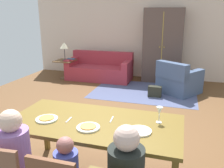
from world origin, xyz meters
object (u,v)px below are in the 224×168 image
at_px(plate_near_woman, 140,131).
at_px(person_man, 18,166).
at_px(table_lamp, 64,46).
at_px(side_table, 65,67).
at_px(book_upper, 71,59).
at_px(book_lower, 71,60).
at_px(plate_near_man, 47,119).
at_px(armoire, 163,46).
at_px(armchair, 178,81).
at_px(couch, 100,69).
at_px(handbag, 155,91).
at_px(dining_table, 94,127).
at_px(wine_glass, 159,111).
at_px(plate_near_child, 88,127).

bearing_deg(plate_near_woman, person_man, -152.56).
bearing_deg(table_lamp, side_table, -90.00).
bearing_deg(book_upper, side_table, -165.65).
bearing_deg(book_lower, plate_near_man, -66.97).
bearing_deg(armoire, armchair, -63.25).
height_order(plate_near_man, couch, couch).
height_order(book_upper, handbag, book_upper).
distance_m(couch, book_upper, 0.93).
xyz_separation_m(armoire, side_table, (-2.85, -0.58, -0.67)).
bearing_deg(book_upper, person_man, -69.42).
bearing_deg(side_table, plate_near_man, -64.87).
height_order(table_lamp, handbag, table_lamp).
bearing_deg(dining_table, armoire, 86.13).
bearing_deg(dining_table, wine_glass, 14.38).
xyz_separation_m(armchair, handbag, (-0.52, -0.46, -0.19)).
bearing_deg(armoire, plate_near_child, -93.73).
bearing_deg(book_lower, dining_table, -60.40).
relative_size(armchair, handbag, 3.71).
relative_size(dining_table, armoire, 0.93).
distance_m(dining_table, armchair, 3.80).
bearing_deg(plate_near_child, book_lower, 118.55).
bearing_deg(person_man, armoire, 80.92).
distance_m(dining_table, plate_near_child, 0.20).
relative_size(dining_table, plate_near_woman, 7.80).
bearing_deg(plate_near_man, armchair, 70.20).
distance_m(plate_near_child, plate_near_woman, 0.54).
height_order(armoire, side_table, armoire).
xyz_separation_m(dining_table, wine_glass, (0.70, 0.18, 0.20)).
distance_m(armchair, side_table, 3.40).
height_order(plate_near_child, table_lamp, table_lamp).
height_order(couch, handbag, couch).
bearing_deg(plate_near_man, book_lower, 113.03).
distance_m(person_man, armchair, 4.57).
height_order(wine_glass, table_lamp, table_lamp).
bearing_deg(side_table, armchair, -7.52).
relative_size(plate_near_child, person_man, 0.23).
height_order(wine_glass, person_man, person_man).
xyz_separation_m(dining_table, book_upper, (-2.36, 4.18, -0.07)).
height_order(dining_table, armoire, armoire).
bearing_deg(dining_table, handbag, 84.42).
bearing_deg(handbag, side_table, 162.47).
height_order(plate_near_man, book_lower, plate_near_man).
relative_size(person_man, armchair, 0.93).
distance_m(person_man, armoire, 5.47).
height_order(person_man, side_table, person_man).
xyz_separation_m(side_table, book_lower, (0.20, -0.03, 0.22)).
bearing_deg(wine_glass, dining_table, -165.62).
distance_m(dining_table, table_lamp, 4.86).
relative_size(armoire, handbag, 6.56).
distance_m(plate_near_woman, book_lower, 5.10).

